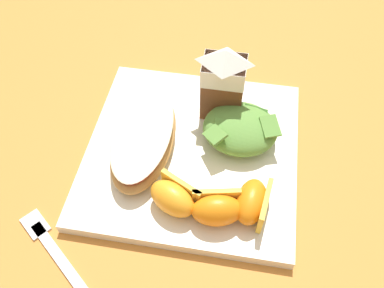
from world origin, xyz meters
The scene contains 9 objects.
ground centered at (0.00, 0.00, 0.00)m, with size 3.00×3.00×0.00m, color #C67A33.
white_plate centered at (0.00, 0.00, 0.01)m, with size 0.28×0.28×0.02m, color white.
cheesy_pizza_bread centered at (-0.06, -0.01, 0.03)m, with size 0.08×0.17×0.04m.
green_salad_pile centered at (0.06, 0.03, 0.04)m, with size 0.10×0.09×0.05m.
milk_carton centered at (0.03, 0.08, 0.08)m, with size 0.06×0.05×0.11m.
orange_wedge_front centered at (-0.01, -0.09, 0.04)m, with size 0.07×0.06×0.04m.
orange_wedge_middle centered at (0.05, -0.10, 0.04)m, with size 0.07×0.05×0.04m.
orange_wedge_rear centered at (0.09, -0.08, 0.04)m, with size 0.05×0.06×0.04m.
metal_fork centered at (-0.13, -0.17, 0.00)m, with size 0.16×0.13×0.01m.
Camera 1 is at (0.06, -0.33, 0.47)m, focal length 39.05 mm.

